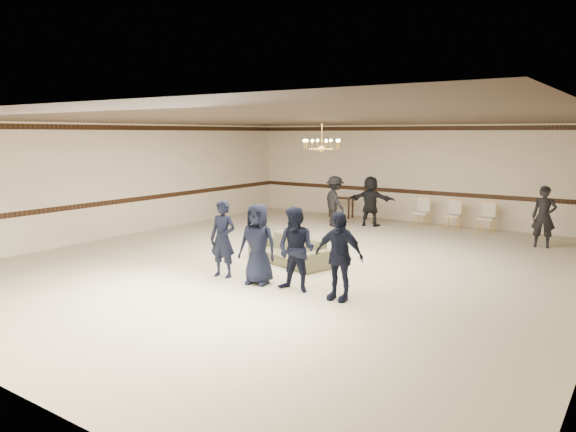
% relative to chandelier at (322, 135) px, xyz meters
% --- Properties ---
extents(room, '(12.01, 14.01, 3.21)m').
position_rel_chandelier_xyz_m(room, '(0.00, -1.00, -1.28)').
color(room, beige).
rests_on(room, ground).
extents(chair_rail, '(12.00, 0.02, 0.14)m').
position_rel_chandelier_xyz_m(chair_rail, '(0.00, 5.99, -1.88)').
color(chair_rail, black).
rests_on(chair_rail, wall_back).
extents(crown_molding, '(12.00, 0.02, 0.14)m').
position_rel_chandelier_xyz_m(crown_molding, '(0.00, 5.99, 0.21)').
color(crown_molding, black).
rests_on(crown_molding, wall_back).
extents(chandelier, '(0.94, 0.94, 0.89)m').
position_rel_chandelier_xyz_m(chandelier, '(0.00, 0.00, 0.00)').
color(chandelier, '#B7903A').
rests_on(chandelier, ceiling).
extents(boy_a, '(0.63, 0.46, 1.58)m').
position_rel_chandelier_xyz_m(boy_a, '(-0.60, -2.87, -2.08)').
color(boy_a, black).
rests_on(boy_a, floor).
extents(boy_b, '(0.86, 0.65, 1.58)m').
position_rel_chandelier_xyz_m(boy_b, '(0.30, -2.87, -2.08)').
color(boy_b, black).
rests_on(boy_b, floor).
extents(boy_c, '(0.80, 0.64, 1.58)m').
position_rel_chandelier_xyz_m(boy_c, '(1.20, -2.87, -2.08)').
color(boy_c, black).
rests_on(boy_c, floor).
extents(boy_d, '(0.94, 0.41, 1.58)m').
position_rel_chandelier_xyz_m(boy_d, '(2.10, -2.87, -2.08)').
color(boy_d, black).
rests_on(boy_d, floor).
extents(settee, '(2.26, 1.39, 0.62)m').
position_rel_chandelier_xyz_m(settee, '(-0.14, -1.14, -2.57)').
color(settee, '#646142').
rests_on(settee, floor).
extents(adult_left, '(1.18, 1.08, 1.60)m').
position_rel_chandelier_xyz_m(adult_left, '(-1.72, 3.70, -2.08)').
color(adult_left, black).
rests_on(adult_left, floor).
extents(adult_mid, '(1.54, 0.70, 1.60)m').
position_rel_chandelier_xyz_m(adult_mid, '(-0.82, 4.40, -2.08)').
color(adult_mid, black).
rests_on(adult_mid, floor).
extents(adult_right, '(0.62, 0.45, 1.60)m').
position_rel_chandelier_xyz_m(adult_right, '(4.28, 4.00, -2.08)').
color(adult_right, black).
rests_on(adult_right, floor).
extents(banquet_chair_left, '(0.45, 0.45, 0.90)m').
position_rel_chandelier_xyz_m(banquet_chair_left, '(0.55, 5.22, -2.43)').
color(banquet_chair_left, beige).
rests_on(banquet_chair_left, floor).
extents(banquet_chair_mid, '(0.43, 0.43, 0.90)m').
position_rel_chandelier_xyz_m(banquet_chair_mid, '(1.55, 5.22, -2.43)').
color(banquet_chair_mid, beige).
rests_on(banquet_chair_mid, floor).
extents(banquet_chair_right, '(0.44, 0.44, 0.90)m').
position_rel_chandelier_xyz_m(banquet_chair_right, '(2.55, 5.22, -2.43)').
color(banquet_chair_right, beige).
rests_on(banquet_chair_right, floor).
extents(console_table, '(0.87, 0.40, 0.71)m').
position_rel_chandelier_xyz_m(console_table, '(-2.45, 5.42, -2.52)').
color(console_table, black).
rests_on(console_table, floor).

